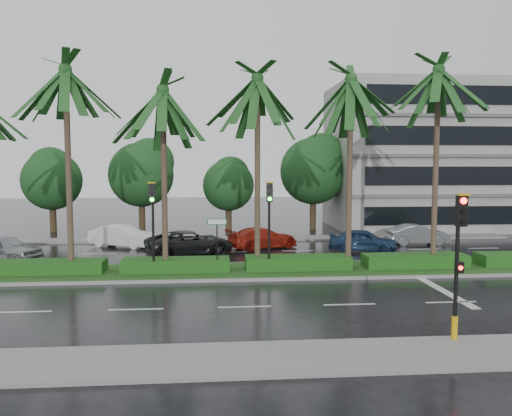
{
  "coord_description": "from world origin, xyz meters",
  "views": [
    {
      "loc": [
        -1.05,
        -23.22,
        5.27
      ],
      "look_at": [
        0.96,
        1.5,
        3.16
      ],
      "focal_mm": 35.0,
      "sensor_mm": 36.0,
      "label": 1
    }
  ],
  "objects": [
    {
      "name": "car_silver",
      "position": [
        -12.72,
        4.95,
        0.74
      ],
      "size": [
        3.17,
        4.68,
        1.48
      ],
      "primitive_type": "imported",
      "rotation": [
        0.0,
        0.0,
        1.21
      ],
      "color": "#9B9FA2",
      "rests_on": "ground"
    },
    {
      "name": "street_sign",
      "position": [
        -1.0,
        0.48,
        2.12
      ],
      "size": [
        0.95,
        0.09,
        2.6
      ],
      "color": "black",
      "rests_on": "median"
    },
    {
      "name": "bg_trees",
      "position": [
        1.65,
        17.59,
        4.79
      ],
      "size": [
        33.08,
        5.51,
        7.96
      ],
      "color": "#332717",
      "rests_on": "ground"
    },
    {
      "name": "car_blue",
      "position": [
        7.93,
        6.38,
        0.71
      ],
      "size": [
        2.77,
        4.45,
        1.41
      ],
      "primitive_type": "imported",
      "rotation": [
        0.0,
        0.0,
        1.29
      ],
      "color": "navy",
      "rests_on": "ground"
    },
    {
      "name": "palm_row",
      "position": [
        -1.25,
        1.02,
        8.71
      ],
      "size": [
        26.3,
        4.2,
        10.68
      ],
      "color": "#403325",
      "rests_on": "median"
    },
    {
      "name": "ground",
      "position": [
        0.0,
        0.0,
        0.0
      ],
      "size": [
        120.0,
        120.0,
        0.0
      ],
      "primitive_type": "plane",
      "color": "black",
      "rests_on": "ground"
    },
    {
      "name": "near_sidewalk",
      "position": [
        0.0,
        -10.2,
        0.06
      ],
      "size": [
        40.0,
        2.4,
        0.12
      ],
      "primitive_type": "cube",
      "color": "gray",
      "rests_on": "ground"
    },
    {
      "name": "hedge",
      "position": [
        0.0,
        1.0,
        0.45
      ],
      "size": [
        35.2,
        1.4,
        0.6
      ],
      "color": "#1F4814",
      "rests_on": "median"
    },
    {
      "name": "median",
      "position": [
        0.0,
        1.0,
        0.08
      ],
      "size": [
        36.0,
        4.0,
        0.15
      ],
      "color": "gray",
      "rests_on": "ground"
    },
    {
      "name": "car_white",
      "position": [
        -7.09,
        9.42,
        0.72
      ],
      "size": [
        3.14,
        4.64,
        1.45
      ],
      "primitive_type": "imported",
      "rotation": [
        0.0,
        0.0,
        1.16
      ],
      "color": "white",
      "rests_on": "ground"
    },
    {
      "name": "car_darkgrey",
      "position": [
        -2.59,
        6.15,
        0.72
      ],
      "size": [
        3.95,
        5.7,
        1.45
      ],
      "primitive_type": "imported",
      "rotation": [
        0.0,
        0.0,
        1.9
      ],
      "color": "black",
      "rests_on": "ground"
    },
    {
      "name": "signal_median_right",
      "position": [
        1.5,
        0.3,
        3.0
      ],
      "size": [
        0.34,
        0.42,
        4.36
      ],
      "color": "black",
      "rests_on": "median"
    },
    {
      "name": "building",
      "position": [
        17.0,
        18.0,
        6.0
      ],
      "size": [
        16.0,
        10.0,
        12.0
      ],
      "primitive_type": "cube",
      "color": "gray",
      "rests_on": "ground"
    },
    {
      "name": "signal_near",
      "position": [
        6.0,
        -9.39,
        2.5
      ],
      "size": [
        0.34,
        0.45,
        4.36
      ],
      "color": "black",
      "rests_on": "near_sidewalk"
    },
    {
      "name": "car_red",
      "position": [
        1.91,
        8.13,
        0.67
      ],
      "size": [
        3.57,
        4.98,
        1.34
      ],
      "primitive_type": "imported",
      "rotation": [
        0.0,
        0.0,
        1.98
      ],
      "color": "#A41E11",
      "rests_on": "ground"
    },
    {
      "name": "lane_markings",
      "position": [
        3.04,
        -0.43,
        0.01
      ],
      "size": [
        34.0,
        13.06,
        0.01
      ],
      "color": "silver",
      "rests_on": "ground"
    },
    {
      "name": "car_grey",
      "position": [
        12.43,
        8.85,
        0.67
      ],
      "size": [
        1.44,
        4.09,
        1.35
      ],
      "primitive_type": "imported",
      "rotation": [
        0.0,
        0.0,
        1.57
      ],
      "color": "slate",
      "rests_on": "ground"
    },
    {
      "name": "far_sidewalk",
      "position": [
        0.0,
        12.0,
        0.06
      ],
      "size": [
        40.0,
        2.0,
        0.12
      ],
      "primitive_type": "cube",
      "color": "gray",
      "rests_on": "ground"
    },
    {
      "name": "signal_median_left",
      "position": [
        -4.0,
        0.3,
        3.0
      ],
      "size": [
        0.34,
        0.42,
        4.36
      ],
      "color": "black",
      "rests_on": "median"
    }
  ]
}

